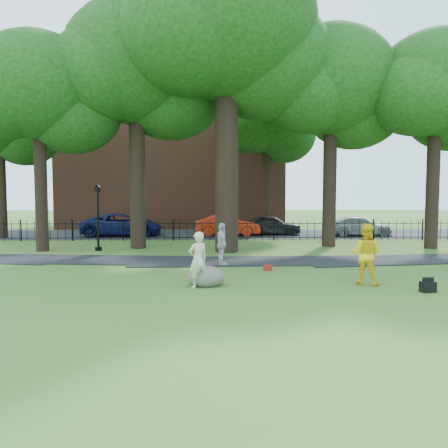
{
  "coord_description": "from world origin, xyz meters",
  "views": [
    {
      "loc": [
        -0.63,
        -13.93,
        2.81
      ],
      "look_at": [
        -0.24,
        2.0,
        1.69
      ],
      "focal_mm": 35.0,
      "sensor_mm": 36.0,
      "label": 1
    }
  ],
  "objects_px": {
    "man": "(365,254)",
    "boulder": "(206,275)",
    "big_tree": "(229,37)",
    "lamppost": "(98,218)",
    "woman": "(198,260)",
    "red_sedan": "(228,225)"
  },
  "relations": [
    {
      "from": "big_tree",
      "to": "red_sedan",
      "type": "distance_m",
      "value": 12.31
    },
    {
      "from": "woman",
      "to": "boulder",
      "type": "distance_m",
      "value": 0.61
    },
    {
      "from": "boulder",
      "to": "woman",
      "type": "bearing_deg",
      "value": -133.24
    },
    {
      "from": "big_tree",
      "to": "woman",
      "type": "height_order",
      "value": "big_tree"
    },
    {
      "from": "big_tree",
      "to": "lamppost",
      "type": "distance_m",
      "value": 10.7
    },
    {
      "from": "lamppost",
      "to": "woman",
      "type": "bearing_deg",
      "value": -43.84
    },
    {
      "from": "big_tree",
      "to": "woman",
      "type": "distance_m",
      "value": 12.42
    },
    {
      "from": "boulder",
      "to": "man",
      "type": "bearing_deg",
      "value": 1.09
    },
    {
      "from": "man",
      "to": "lamppost",
      "type": "xyz_separation_m",
      "value": [
        -10.35,
        8.27,
        0.66
      ]
    },
    {
      "from": "woman",
      "to": "boulder",
      "type": "bearing_deg",
      "value": -164.74
    },
    {
      "from": "woman",
      "to": "boulder",
      "type": "relative_size",
      "value": 1.47
    },
    {
      "from": "lamppost",
      "to": "red_sedan",
      "type": "height_order",
      "value": "lamppost"
    },
    {
      "from": "man",
      "to": "lamppost",
      "type": "bearing_deg",
      "value": -10.45
    },
    {
      "from": "man",
      "to": "red_sedan",
      "type": "height_order",
      "value": "man"
    },
    {
      "from": "big_tree",
      "to": "woman",
      "type": "xyz_separation_m",
      "value": [
        -1.22,
        -8.14,
        -9.3
      ]
    },
    {
      "from": "big_tree",
      "to": "woman",
      "type": "bearing_deg",
      "value": -98.54
    },
    {
      "from": "man",
      "to": "boulder",
      "type": "distance_m",
      "value": 4.95
    },
    {
      "from": "woman",
      "to": "man",
      "type": "xyz_separation_m",
      "value": [
        5.14,
        0.34,
        0.1
      ]
    },
    {
      "from": "red_sedan",
      "to": "man",
      "type": "bearing_deg",
      "value": -167.13
    },
    {
      "from": "big_tree",
      "to": "lamppost",
      "type": "relative_size",
      "value": 4.39
    },
    {
      "from": "boulder",
      "to": "red_sedan",
      "type": "xyz_separation_m",
      "value": [
        1.18,
        15.8,
        0.37
      ]
    },
    {
      "from": "big_tree",
      "to": "lamppost",
      "type": "xyz_separation_m",
      "value": [
        -6.44,
        0.47,
        -8.54
      ]
    }
  ]
}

